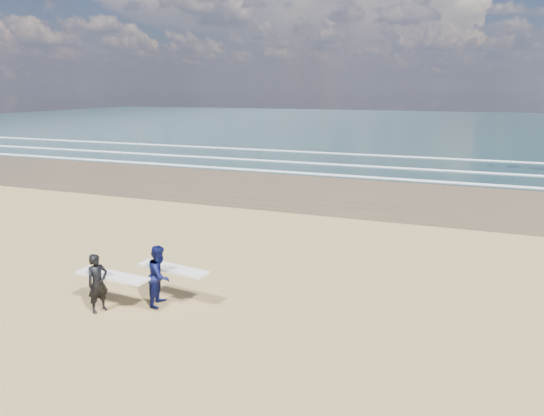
% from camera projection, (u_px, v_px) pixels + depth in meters
% --- Properties ---
extents(ocean, '(220.00, 100.00, 0.02)m').
position_uv_depth(ocean, '(538.00, 129.00, 71.64)').
color(ocean, '#173133').
rests_on(ocean, ground).
extents(surfer_near, '(2.23, 1.02, 1.63)m').
position_uv_depth(surfer_near, '(100.00, 282.00, 13.07)').
color(surfer_near, black).
rests_on(surfer_near, ground).
extents(surfer_far, '(2.25, 1.22, 1.73)m').
position_uv_depth(surfer_far, '(161.00, 275.00, 13.48)').
color(surfer_far, '#0B1040').
rests_on(surfer_far, ground).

